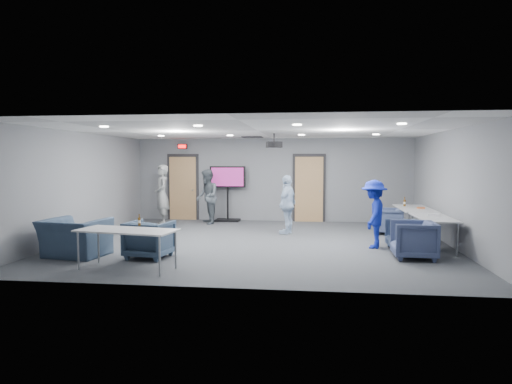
# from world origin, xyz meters

# --- Properties ---
(floor) EXTENTS (9.00, 9.00, 0.00)m
(floor) POSITION_xyz_m (0.00, 0.00, 0.00)
(floor) COLOR #373A3F
(floor) RESTS_ON ground
(ceiling) EXTENTS (9.00, 9.00, 0.00)m
(ceiling) POSITION_xyz_m (0.00, 0.00, 2.70)
(ceiling) COLOR white
(ceiling) RESTS_ON wall_back
(wall_back) EXTENTS (9.00, 0.02, 2.70)m
(wall_back) POSITION_xyz_m (0.00, 4.00, 1.35)
(wall_back) COLOR slate
(wall_back) RESTS_ON floor
(wall_front) EXTENTS (9.00, 0.02, 2.70)m
(wall_front) POSITION_xyz_m (0.00, -4.00, 1.35)
(wall_front) COLOR slate
(wall_front) RESTS_ON floor
(wall_left) EXTENTS (0.02, 8.00, 2.70)m
(wall_left) POSITION_xyz_m (-4.50, 0.00, 1.35)
(wall_left) COLOR slate
(wall_left) RESTS_ON floor
(wall_right) EXTENTS (0.02, 8.00, 2.70)m
(wall_right) POSITION_xyz_m (4.50, 0.00, 1.35)
(wall_right) COLOR slate
(wall_right) RESTS_ON floor
(door_left) EXTENTS (1.06, 0.17, 2.24)m
(door_left) POSITION_xyz_m (-3.00, 3.95, 1.07)
(door_left) COLOR black
(door_left) RESTS_ON wall_back
(door_right) EXTENTS (1.06, 0.17, 2.24)m
(door_right) POSITION_xyz_m (1.20, 3.95, 1.07)
(door_right) COLOR black
(door_right) RESTS_ON wall_back
(exit_sign) EXTENTS (0.32, 0.08, 0.16)m
(exit_sign) POSITION_xyz_m (-3.00, 3.93, 2.45)
(exit_sign) COLOR black
(exit_sign) RESTS_ON wall_back
(hvac_diffuser) EXTENTS (0.60, 0.60, 0.03)m
(hvac_diffuser) POSITION_xyz_m (-0.50, 2.80, 2.69)
(hvac_diffuser) COLOR black
(hvac_diffuser) RESTS_ON ceiling
(downlights) EXTENTS (6.18, 3.78, 0.02)m
(downlights) POSITION_xyz_m (0.00, 0.00, 2.68)
(downlights) COLOR white
(downlights) RESTS_ON ceiling
(person_a) EXTENTS (0.71, 0.80, 1.85)m
(person_a) POSITION_xyz_m (-3.27, 2.58, 0.93)
(person_a) COLOR #939694
(person_a) RESTS_ON floor
(person_b) EXTENTS (0.91, 1.01, 1.71)m
(person_b) POSITION_xyz_m (-1.95, 3.00, 0.86)
(person_b) COLOR #525C63
(person_b) RESTS_ON floor
(person_c) EXTENTS (0.68, 1.01, 1.59)m
(person_c) POSITION_xyz_m (0.64, 1.41, 0.80)
(person_c) COLOR silver
(person_c) RESTS_ON floor
(person_d) EXTENTS (0.81, 1.11, 1.55)m
(person_d) POSITION_xyz_m (2.70, -0.35, 0.77)
(person_d) COLOR #1A2AAA
(person_d) RESTS_ON floor
(chair_right_a) EXTENTS (0.87, 0.85, 0.70)m
(chair_right_a) POSITION_xyz_m (3.35, 1.72, 0.35)
(chair_right_a) COLOR #3C4868
(chair_right_a) RESTS_ON floor
(chair_right_b) EXTENTS (0.76, 0.74, 0.66)m
(chair_right_b) POSITION_xyz_m (3.35, -0.45, 0.33)
(chair_right_b) COLOR #3C4C67
(chair_right_b) RESTS_ON floor
(chair_right_c) EXTENTS (0.87, 0.85, 0.77)m
(chair_right_c) POSITION_xyz_m (3.35, -1.43, 0.39)
(chair_right_c) COLOR #3C4668
(chair_right_c) RESTS_ON floor
(chair_front_a) EXTENTS (0.93, 0.95, 0.77)m
(chair_front_a) POSITION_xyz_m (-1.98, -2.01, 0.39)
(chair_front_a) COLOR #37495F
(chair_front_a) RESTS_ON floor
(chair_front_b) EXTENTS (1.35, 1.22, 0.78)m
(chair_front_b) POSITION_xyz_m (-3.56, -2.07, 0.39)
(chair_front_b) COLOR #384960
(chair_front_b) RESTS_ON floor
(table_right_a) EXTENTS (0.81, 1.95, 0.73)m
(table_right_a) POSITION_xyz_m (4.00, 1.55, 0.69)
(table_right_a) COLOR #A6A8AA
(table_right_a) RESTS_ON floor
(table_right_b) EXTENTS (0.73, 1.76, 0.73)m
(table_right_b) POSITION_xyz_m (4.00, -0.35, 0.68)
(table_right_b) COLOR #A6A8AA
(table_right_b) RESTS_ON floor
(table_front_left) EXTENTS (1.92, 1.05, 0.73)m
(table_front_left) POSITION_xyz_m (-2.04, -3.00, 0.69)
(table_front_left) COLOR #A6A8AA
(table_front_left) RESTS_ON floor
(bottle_front) EXTENTS (0.06, 0.06, 0.22)m
(bottle_front) POSITION_xyz_m (-2.00, -2.48, 0.81)
(bottle_front) COLOR #5B3A0F
(bottle_front) RESTS_ON table_front_left
(bottle_right) EXTENTS (0.07, 0.07, 0.26)m
(bottle_right) POSITION_xyz_m (3.83, 1.99, 0.83)
(bottle_right) COLOR #5B3A0F
(bottle_right) RESTS_ON table_right_a
(snack_box) EXTENTS (0.19, 0.13, 0.04)m
(snack_box) POSITION_xyz_m (4.12, 1.38, 0.75)
(snack_box) COLOR #B95C2E
(snack_box) RESTS_ON table_right_a
(wrapper) EXTENTS (0.27, 0.22, 0.05)m
(wrapper) POSITION_xyz_m (4.05, -0.19, 0.76)
(wrapper) COLOR silver
(wrapper) RESTS_ON table_right_b
(tv_stand) EXTENTS (1.17, 0.56, 1.80)m
(tv_stand) POSITION_xyz_m (-1.44, 3.75, 1.02)
(tv_stand) COLOR black
(tv_stand) RESTS_ON floor
(projector) EXTENTS (0.46, 0.42, 0.37)m
(projector) POSITION_xyz_m (0.30, 1.09, 2.40)
(projector) COLOR black
(projector) RESTS_ON ceiling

